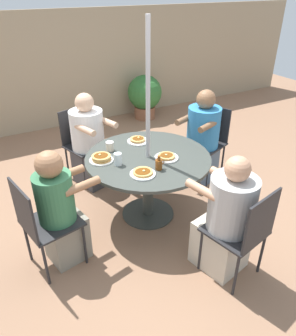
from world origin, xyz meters
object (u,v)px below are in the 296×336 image
pancake_plate_d (166,157)px  pancake_plate_c (143,173)px  pancake_plate_a (138,140)px  drinking_glass_a (118,159)px  pancake_plate_b (101,158)px  potted_shrub (145,95)px  diner_east (201,142)px  diner_west (60,212)px  patio_chair_north (245,230)px  diner_north (226,221)px  patio_chair_south (81,140)px  syrup_bottle (159,164)px  diner_south (90,144)px  patio_chair_west (41,221)px  coffee_cup (110,146)px  patio_chair_east (209,138)px  patio_table (148,167)px

pancake_plate_d → pancake_plate_c: bearing=-155.2°
pancake_plate_a → drinking_glass_a: drinking_glass_a is taller
pancake_plate_b → potted_shrub: potted_shrub is taller
diner_east → diner_west: bearing=85.9°
patio_chair_north → pancake_plate_b: size_ratio=3.79×
diner_north → potted_shrub: bearing=59.8°
patio_chair_south → syrup_bottle: size_ratio=6.43×
diner_south → syrup_bottle: bearing=85.0°
diner_north → diner_west: size_ratio=1.01×
drinking_glass_a → potted_shrub: bearing=57.1°
patio_chair_west → diner_north: bearing=49.9°
pancake_plate_d → drinking_glass_a: 0.49m
diner_west → pancake_plate_c: bearing=72.2°
diner_south → coffee_cup: 0.69m
diner_south → drinking_glass_a: size_ratio=9.55×
patio_chair_east → patio_chair_south: same height
potted_shrub → patio_table: bearing=-117.5°
patio_chair_west → pancake_plate_c: bearing=75.4°
patio_chair_north → syrup_bottle: 0.95m
potted_shrub → patio_chair_north: bearing=-106.3°
diner_west → pancake_plate_b: (0.53, 0.35, 0.22)m
drinking_glass_a → patio_chair_north: bearing=-62.7°
patio_chair_north → syrup_bottle: (-0.29, 0.87, 0.25)m
pancake_plate_b → potted_shrub: 3.05m
diner_south → diner_west: 1.35m
pancake_plate_c → coffee_cup: 0.60m
patio_table → diner_west: size_ratio=1.13×
patio_chair_north → patio_chair_south: 2.34m
diner_north → pancake_plate_d: diner_north is taller
patio_chair_east → diner_west: size_ratio=0.81×
patio_chair_south → coffee_cup: patio_chair_south is taller
diner_east → coffee_cup: bearing=71.4°
patio_chair_west → patio_chair_north: bearing=45.3°
patio_chair_south → patio_chair_west: 1.59m
syrup_bottle → coffee_cup: syrup_bottle is taller
diner_north → syrup_bottle: (-0.25, 0.70, 0.27)m
patio_chair_east → patio_chair_west: 2.33m
diner_west → potted_shrub: size_ratio=1.41×
diner_east → pancake_plate_c: 1.32m
coffee_cup → patio_chair_south: bearing=94.0°
pancake_plate_d → coffee_cup: 0.60m
diner_west → pancake_plate_d: diner_west is taller
diner_south → potted_shrub: 2.31m
pancake_plate_b → drinking_glass_a: 0.19m
patio_chair_west → potted_shrub: 3.77m
diner_south → potted_shrub: (1.63, 1.63, -0.07)m
diner_east → pancake_plate_d: (-0.79, -0.47, 0.21)m
diner_north → patio_chair_south: 2.16m
diner_south → pancake_plate_d: bearing=94.9°
diner_north → patio_chair_north: bearing=-90.0°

